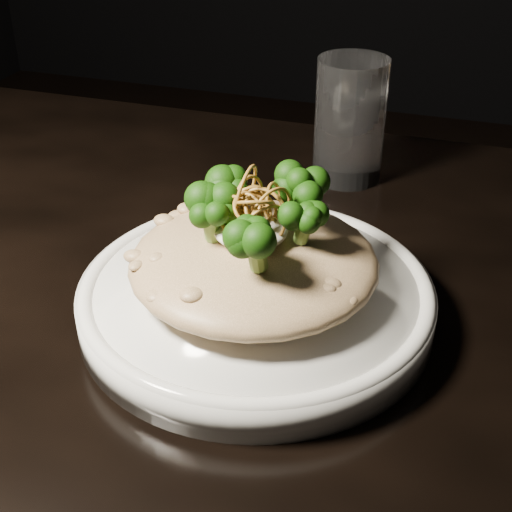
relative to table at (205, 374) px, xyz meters
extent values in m
cube|color=black|center=(0.00, 0.00, 0.06)|extent=(1.10, 0.80, 0.04)
cylinder|color=black|center=(-0.48, 0.33, -0.31)|extent=(0.05, 0.05, 0.71)
cylinder|color=silver|center=(0.05, -0.01, 0.10)|extent=(0.28, 0.28, 0.03)
ellipsoid|color=brown|center=(0.05, -0.01, 0.13)|extent=(0.19, 0.19, 0.04)
ellipsoid|color=white|center=(0.05, -0.01, 0.16)|extent=(0.05, 0.05, 0.02)
cylinder|color=white|center=(0.07, 0.26, 0.15)|extent=(0.09, 0.09, 0.13)
camera|label=1|loc=(0.19, -0.44, 0.42)|focal=50.00mm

